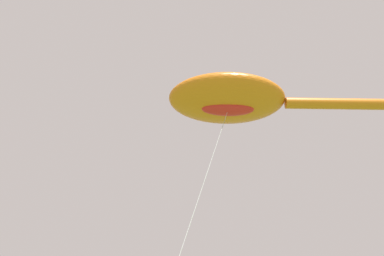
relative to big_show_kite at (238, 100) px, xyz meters
The scene contains 1 object.
big_show_kite is the anchor object (origin of this frame).
Camera 1 is at (-9.73, 3.57, 1.36)m, focal length 37.39 mm.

